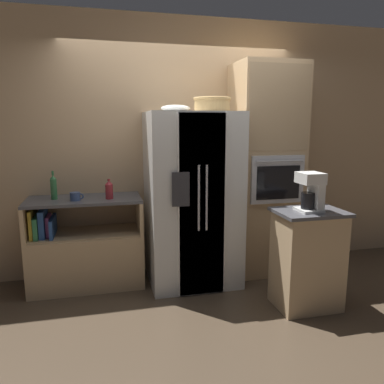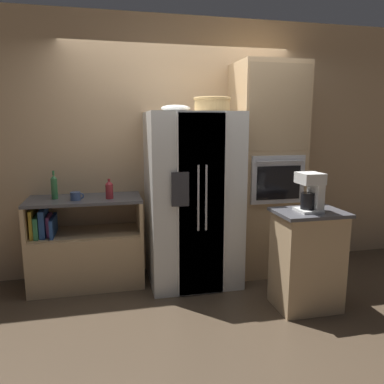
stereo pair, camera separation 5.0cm
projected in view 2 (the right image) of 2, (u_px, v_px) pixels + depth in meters
The scene contains 12 objects.
ground_plane at pixel (189, 281), 4.02m from camera, with size 20.00×20.00×0.00m, color #4C3D2D.
wall_back at pixel (180, 147), 4.22m from camera, with size 12.00×0.06×2.80m.
counter_left at pixel (86, 253), 3.88m from camera, with size 1.13×0.55×0.92m.
refrigerator at pixel (192, 199), 3.90m from camera, with size 0.92×0.83×1.78m.
wall_oven at pixel (266, 170), 4.14m from camera, with size 0.71×0.66×2.30m.
island_counter at pixel (307, 259), 3.38m from camera, with size 0.60×0.45×0.91m.
wicker_basket at pixel (212, 104), 3.70m from camera, with size 0.37×0.37×0.14m.
fruit_bowl at pixel (176, 108), 3.74m from camera, with size 0.29×0.29×0.07m.
bottle_tall at pixel (109, 189), 3.74m from camera, with size 0.08×0.08×0.20m.
bottle_short at pixel (54, 187), 3.72m from camera, with size 0.06×0.06×0.28m.
mug at pixel (76, 196), 3.67m from camera, with size 0.13×0.10×0.08m.
coffee_maker at pixel (312, 190), 3.24m from camera, with size 0.19×0.22×0.34m.
Camera 2 is at (-0.81, -3.69, 1.67)m, focal length 35.00 mm.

